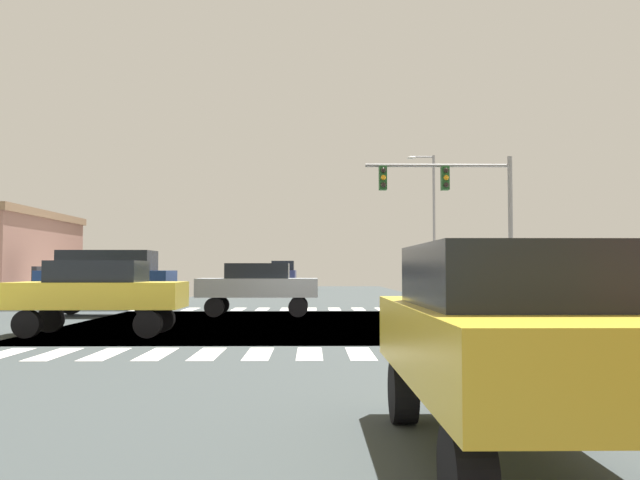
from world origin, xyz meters
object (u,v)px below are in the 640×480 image
Objects in this scene: traffic_signal_mast at (454,196)px; pickup_outer_1 at (283,274)px; street_lamp at (430,213)px; sedan_farside_2 at (509,332)px; suv_trailing_1 at (108,277)px; sedan_nearside_1 at (247,276)px; sedan_leading_5 at (258,284)px; sedan_crossing_3 at (98,291)px.

pickup_outer_1 is at bearing 107.86° from traffic_signal_mast.
street_lamp is 36.35m from sedan_farside_2.
suv_trailing_1 is (-13.40, -4.03, -3.39)m from traffic_signal_mast.
pickup_outer_1 is (5.04, 29.97, -0.10)m from suv_trailing_1.
street_lamp is at bearing 134.53° from sedan_nearside_1.
sedan_nearside_1 is 1.00× the size of sedan_leading_5.
suv_trailing_1 is (-5.40, 0.00, 0.28)m from sedan_leading_5.
sedan_farside_2 is at bearing -101.13° from traffic_signal_mast.
street_lamp is 2.06× the size of sedan_farside_2.
street_lamp is at bearing -27.82° from sedan_crossing_3.
suv_trailing_1 is 30.39m from pickup_outer_1.
sedan_nearside_1 is 3.06m from pickup_outer_1.
sedan_leading_5 is at bearing 90.00° from suv_trailing_1.
sedan_leading_5 is at bearing 96.27° from sedan_nearside_1.
sedan_leading_5 is (3.36, -30.54, 0.00)m from sedan_nearside_1.
sedan_leading_5 is at bearing -118.32° from street_lamp.
street_lamp is at bearing 151.68° from sedan_leading_5.
sedan_farside_2 is 0.93× the size of suv_trailing_1.
sedan_crossing_3 is at bearing 15.19° from suv_trailing_1.
sedan_crossing_3 is 7.83m from sedan_leading_5.
pickup_outer_1 reaches higher than sedan_crossing_3.
street_lamp is (1.44, 13.49, 0.46)m from traffic_signal_mast.
sedan_farside_2 is 48.25m from pickup_outer_1.
sedan_leading_5 is 0.93× the size of suv_trailing_1.
pickup_outer_1 is (-4.00, 48.09, 0.17)m from sedan_farside_2.
traffic_signal_mast is 1.51× the size of sedan_crossing_3.
sedan_nearside_1 is 1.00× the size of sedan_crossing_3.
street_lamp is at bearing 139.74° from suv_trailing_1.
pickup_outer_1 is (-9.80, 12.45, -3.95)m from street_lamp.
sedan_nearside_1 is at bearing 113.20° from traffic_signal_mast.
pickup_outer_1 is at bearing -4.86° from sedan_crossing_3.
street_lamp is 1.74× the size of pickup_outer_1.
street_lamp reaches higher than sedan_crossing_3.
traffic_signal_mast reaches higher than pickup_outer_1.
street_lamp is 2.06× the size of sedan_crossing_3.
street_lamp is at bearing 83.91° from traffic_signal_mast.
sedan_farside_2 is 0.84× the size of pickup_outer_1.
traffic_signal_mast is 1.27× the size of pickup_outer_1.
traffic_signal_mast is 27.48m from pickup_outer_1.
street_lamp reaches higher than sedan_farside_2.
sedan_nearside_1 is at bearing 134.53° from street_lamp.
street_lamp is 2.06× the size of sedan_leading_5.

